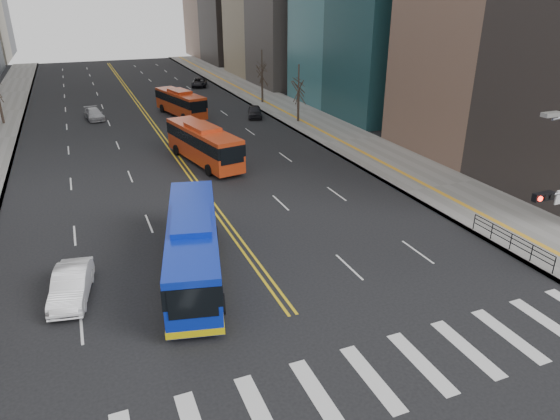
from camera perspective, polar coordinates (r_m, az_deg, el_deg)
name	(u,v)px	position (r m, az deg, el deg)	size (l,w,h in m)	color
ground	(345,386)	(20.61, 7.48, -19.37)	(220.00, 220.00, 0.00)	black
sidewalk_right	(293,112)	(64.74, 1.46, 11.14)	(7.00, 130.00, 0.15)	gray
crosswalk	(345,386)	(20.60, 7.48, -19.35)	(26.70, 4.00, 0.01)	silver
centerline	(141,108)	(69.74, -15.57, 11.15)	(0.55, 100.00, 0.01)	gold
pedestrian_railing	(511,239)	(32.04, 24.92, -3.03)	(0.06, 6.06, 1.02)	black
street_trees	(86,105)	(48.28, -21.34, 11.12)	(35.20, 47.20, 7.60)	#2C211B
blue_bus	(193,244)	(26.71, -9.90, -3.88)	(5.18, 12.18, 3.47)	#0A23A4
red_bus_near	(203,142)	(44.90, -8.74, 7.69)	(4.49, 11.04, 3.42)	#BF3714
red_bus_far	(180,101)	(63.76, -11.32, 12.08)	(4.49, 10.20, 3.19)	#BF3714
car_white	(71,285)	(26.91, -22.74, -7.91)	(1.59, 4.56, 1.50)	white
car_dark_mid	(255,112)	(62.07, -2.90, 11.17)	(1.66, 4.12, 1.40)	black
car_silver	(94,114)	(64.83, -20.48, 10.23)	(1.83, 4.49, 1.30)	#A9A8AE
car_dark_far	(199,82)	(84.55, -9.22, 14.20)	(2.20, 4.77, 1.32)	black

